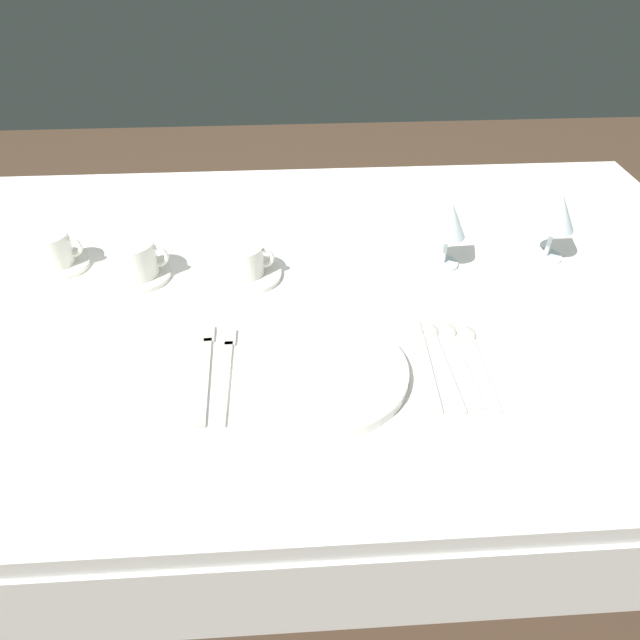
{
  "coord_description": "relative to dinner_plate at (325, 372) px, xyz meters",
  "views": [
    {
      "loc": [
        -0.01,
        -0.92,
        1.38
      ],
      "look_at": [
        0.03,
        -0.14,
        0.76
      ],
      "focal_mm": 32.01,
      "sensor_mm": 36.0,
      "label": 1
    }
  ],
  "objects": [
    {
      "name": "dinner_plate",
      "position": [
        0.0,
        0.0,
        0.0
      ],
      "size": [
        0.27,
        0.27,
        0.02
      ],
      "primitive_type": "cylinder",
      "color": "white",
      "rests_on": "dining_table"
    },
    {
      "name": "dining_table",
      "position": [
        -0.03,
        0.26,
        -0.09
      ],
      "size": [
        1.8,
        1.11,
        0.74
      ],
      "color": "white",
      "rests_on": "ground"
    },
    {
      "name": "ground_plane",
      "position": [
        -0.03,
        0.26,
        -0.75
      ],
      "size": [
        6.0,
        6.0,
        0.0
      ],
      "primitive_type": "plane",
      "color": "#4C3828"
    },
    {
      "name": "fork_outer",
      "position": [
        -0.16,
        0.02,
        -0.01
      ],
      "size": [
        0.02,
        0.22,
        0.0
      ],
      "color": "beige",
      "rests_on": "dining_table"
    },
    {
      "name": "coffee_cup_far",
      "position": [
        -0.52,
        0.35,
        0.03
      ],
      "size": [
        0.1,
        0.07,
        0.07
      ],
      "color": "white",
      "rests_on": "saucer_far"
    },
    {
      "name": "spoon_dessert",
      "position": [
        0.23,
        0.04,
        -0.01
      ],
      "size": [
        0.03,
        0.21,
        0.01
      ],
      "color": "beige",
      "rests_on": "dining_table"
    },
    {
      "name": "dinner_knife",
      "position": [
        0.17,
        0.01,
        -0.01
      ],
      "size": [
        0.03,
        0.22,
        0.0
      ],
      "color": "beige",
      "rests_on": "dining_table"
    },
    {
      "name": "spoon_soup",
      "position": [
        0.2,
        0.04,
        -0.01
      ],
      "size": [
        0.03,
        0.22,
        0.01
      ],
      "color": "beige",
      "rests_on": "dining_table"
    },
    {
      "name": "saucer_left",
      "position": [
        -0.14,
        0.29,
        -0.0
      ],
      "size": [
        0.14,
        0.14,
        0.01
      ],
      "primitive_type": "cylinder",
      "color": "white",
      "rests_on": "dining_table"
    },
    {
      "name": "wine_glass_left",
      "position": [
        0.49,
        0.33,
        0.09
      ],
      "size": [
        0.08,
        0.08,
        0.15
      ],
      "color": "silver",
      "rests_on": "dining_table"
    },
    {
      "name": "wine_glass_centre",
      "position": [
        0.26,
        0.31,
        0.09
      ],
      "size": [
        0.07,
        0.07,
        0.14
      ],
      "color": "silver",
      "rests_on": "dining_table"
    },
    {
      "name": "saucer_right",
      "position": [
        -0.35,
        0.3,
        -0.0
      ],
      "size": [
        0.13,
        0.13,
        0.01
      ],
      "primitive_type": "cylinder",
      "color": "white",
      "rests_on": "dining_table"
    },
    {
      "name": "coffee_cup_right",
      "position": [
        -0.35,
        0.3,
        0.04
      ],
      "size": [
        0.11,
        0.09,
        0.07
      ],
      "color": "white",
      "rests_on": "saucer_right"
    },
    {
      "name": "saucer_far",
      "position": [
        -0.52,
        0.35,
        -0.0
      ],
      "size": [
        0.13,
        0.13,
        0.01
      ],
      "primitive_type": "cylinder",
      "color": "white",
      "rests_on": "dining_table"
    },
    {
      "name": "coffee_cup_left",
      "position": [
        -0.14,
        0.29,
        0.03
      ],
      "size": [
        0.1,
        0.08,
        0.06
      ],
      "color": "white",
      "rests_on": "saucer_left"
    },
    {
      "name": "fork_inner",
      "position": [
        -0.19,
        0.03,
        -0.01
      ],
      "size": [
        0.03,
        0.23,
        0.0
      ],
      "color": "beige",
      "rests_on": "dining_table"
    },
    {
      "name": "spoon_tea",
      "position": [
        0.26,
        0.03,
        -0.01
      ],
      "size": [
        0.03,
        0.21,
        0.01
      ],
      "color": "beige",
      "rests_on": "dining_table"
    }
  ]
}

